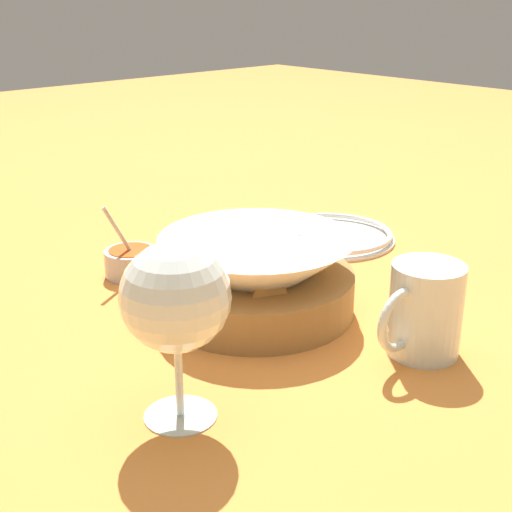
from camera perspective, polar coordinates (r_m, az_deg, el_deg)
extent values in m
plane|color=orange|center=(0.81, -0.97, -5.64)|extent=(4.00, 4.00, 0.00)
cylinder|color=olive|center=(0.83, 0.00, -2.85)|extent=(0.23, 0.23, 0.05)
cone|color=white|center=(0.82, 0.00, -1.39)|extent=(0.23, 0.23, 0.09)
cylinder|color=#3D842D|center=(0.83, 0.00, -2.69)|extent=(0.17, 0.17, 0.01)
pyramid|color=#B77A38|center=(0.79, -2.88, -1.51)|extent=(0.08, 0.07, 0.05)
pyramid|color=#B77A38|center=(0.78, 1.06, -2.01)|extent=(0.08, 0.06, 0.05)
pyramid|color=#B77A38|center=(0.82, 3.47, -0.28)|extent=(0.07, 0.07, 0.06)
pyramid|color=#B77A38|center=(0.87, 0.65, 0.46)|extent=(0.06, 0.08, 0.05)
pyramid|color=#B77A38|center=(0.82, 0.00, -0.56)|extent=(0.06, 0.05, 0.06)
cylinder|color=#B7B7BC|center=(0.95, -9.93, -0.53)|extent=(0.07, 0.07, 0.04)
cylinder|color=#CC4C14|center=(0.95, -9.96, -0.18)|extent=(0.06, 0.06, 0.02)
cylinder|color=#B7B7BC|center=(0.93, -10.71, 1.52)|extent=(0.05, 0.01, 0.09)
cylinder|color=silver|center=(0.65, -6.05, -12.50)|extent=(0.07, 0.07, 0.00)
cylinder|color=silver|center=(0.63, -6.18, -9.62)|extent=(0.01, 0.01, 0.07)
sphere|color=silver|center=(0.60, -6.46, -3.25)|extent=(0.09, 0.09, 0.09)
sphere|color=beige|center=(0.60, -6.42, -4.28)|extent=(0.06, 0.06, 0.06)
cylinder|color=silver|center=(0.75, 13.40, -4.19)|extent=(0.08, 0.08, 0.10)
cylinder|color=#935119|center=(0.76, 13.32, -5.00)|extent=(0.06, 0.06, 0.07)
torus|color=silver|center=(0.72, 11.49, -5.05)|extent=(0.07, 0.01, 0.07)
cylinder|color=white|center=(1.08, 6.02, 1.53)|extent=(0.19, 0.19, 0.01)
torus|color=white|center=(1.08, 6.04, 1.86)|extent=(0.18, 0.18, 0.01)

